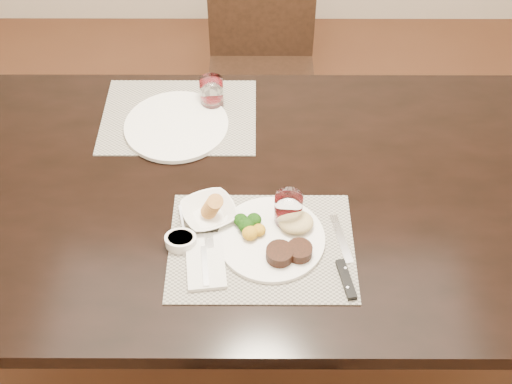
{
  "coord_description": "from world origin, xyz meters",
  "views": [
    {
      "loc": [
        -0.02,
        -1.17,
        2.02
      ],
      "look_at": [
        -0.02,
        -0.07,
        0.82
      ],
      "focal_mm": 45.0,
      "sensor_mm": 36.0,
      "label": 1
    }
  ],
  "objects_px": {
    "chair_far": "(261,58)",
    "dinner_plate": "(276,237)",
    "steak_knife": "(345,269)",
    "far_plate": "(176,126)",
    "wine_glass_near": "(288,212)",
    "cracker_bowl": "(209,212)"
  },
  "relations": [
    {
      "from": "cracker_bowl",
      "to": "far_plate",
      "type": "height_order",
      "value": "cracker_bowl"
    },
    {
      "from": "steak_knife",
      "to": "wine_glass_near",
      "type": "relative_size",
      "value": 2.68
    },
    {
      "from": "dinner_plate",
      "to": "cracker_bowl",
      "type": "bearing_deg",
      "value": 142.31
    },
    {
      "from": "cracker_bowl",
      "to": "far_plate",
      "type": "distance_m",
      "value": 0.36
    },
    {
      "from": "chair_far",
      "to": "cracker_bowl",
      "type": "distance_m",
      "value": 1.08
    },
    {
      "from": "wine_glass_near",
      "to": "steak_knife",
      "type": "bearing_deg",
      "value": -48.27
    },
    {
      "from": "steak_knife",
      "to": "wine_glass_near",
      "type": "bearing_deg",
      "value": 120.82
    },
    {
      "from": "chair_far",
      "to": "steak_knife",
      "type": "distance_m",
      "value": 1.24
    },
    {
      "from": "chair_far",
      "to": "dinner_plate",
      "type": "xyz_separation_m",
      "value": [
        0.03,
        -1.11,
        0.27
      ]
    },
    {
      "from": "far_plate",
      "to": "steak_knife",
      "type": "bearing_deg",
      "value": -48.73
    },
    {
      "from": "steak_knife",
      "to": "cracker_bowl",
      "type": "relative_size",
      "value": 1.45
    },
    {
      "from": "dinner_plate",
      "to": "steak_knife",
      "type": "distance_m",
      "value": 0.19
    },
    {
      "from": "chair_far",
      "to": "dinner_plate",
      "type": "relative_size",
      "value": 3.34
    },
    {
      "from": "steak_knife",
      "to": "cracker_bowl",
      "type": "xyz_separation_m",
      "value": [
        -0.34,
        0.17,
        0.01
      ]
    },
    {
      "from": "chair_far",
      "to": "cracker_bowl",
      "type": "bearing_deg",
      "value": -97.74
    },
    {
      "from": "dinner_plate",
      "to": "cracker_bowl",
      "type": "relative_size",
      "value": 1.49
    },
    {
      "from": "dinner_plate",
      "to": "far_plate",
      "type": "distance_m",
      "value": 0.51
    },
    {
      "from": "steak_knife",
      "to": "wine_glass_near",
      "type": "xyz_separation_m",
      "value": [
        -0.13,
        0.15,
        0.04
      ]
    },
    {
      "from": "wine_glass_near",
      "to": "far_plate",
      "type": "relative_size",
      "value": 0.32
    },
    {
      "from": "steak_knife",
      "to": "far_plate",
      "type": "xyz_separation_m",
      "value": [
        -0.45,
        0.51,
        0.0
      ]
    },
    {
      "from": "chair_far",
      "to": "far_plate",
      "type": "distance_m",
      "value": 0.78
    },
    {
      "from": "chair_far",
      "to": "steak_knife",
      "type": "xyz_separation_m",
      "value": [
        0.2,
        -1.2,
        0.26
      ]
    }
  ]
}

